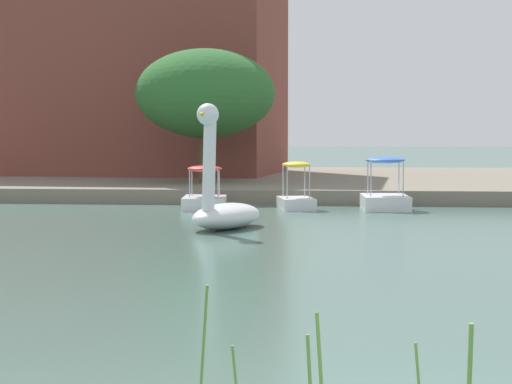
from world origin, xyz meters
TOP-DOWN VIEW (x-y plane):
  - shore_bank_far at (0.00, 34.33)m, footprint 147.98×22.75m
  - swan_boat at (-3.44, 15.20)m, footprint 2.17×2.96m
  - pedal_boat_blue at (0.94, 21.60)m, footprint 1.55×2.32m
  - pedal_boat_yellow at (-1.91, 21.52)m, footprint 1.40×1.99m
  - pedal_boat_red at (-4.85, 21.23)m, footprint 1.55×2.27m
  - tree_sapling_by_fence at (-5.81, 27.69)m, footprint 6.93×7.24m
  - apartment_block at (-11.54, 36.52)m, footprint 16.61×10.93m

SIDE VIEW (x-z plane):
  - shore_bank_far at x=0.00m, z-range 0.00..0.51m
  - pedal_boat_red at x=-4.85m, z-range -0.30..1.11m
  - pedal_boat_yellow at x=-1.91m, z-range -0.31..1.23m
  - pedal_boat_blue at x=0.94m, z-range -0.35..1.33m
  - swan_boat at x=-3.44m, z-range -0.94..2.20m
  - tree_sapling_by_fence at x=-5.81m, z-range 1.39..6.69m
  - apartment_block at x=-11.54m, z-range 0.51..12.08m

